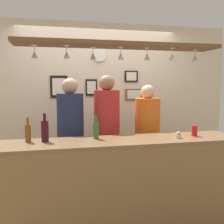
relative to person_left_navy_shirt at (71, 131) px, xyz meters
The scene contains 24 objects.
ground_plane 1.19m from the person_left_navy_shirt, 29.76° to the right, with size 8.00×8.00×0.00m, color olive.
back_wall 0.99m from the person_left_navy_shirt, 58.11° to the left, with size 4.40×0.06×2.60m, color beige.
bar_counter 1.00m from the person_left_navy_shirt, 57.56° to the right, with size 2.70×0.55×1.04m.
overhead_glass_rack 1.28m from the person_left_navy_shirt, 49.38° to the right, with size 2.20×0.36×0.04m, color brown.
hanging_wineglass_far_left 1.13m from the person_left_navy_shirt, 124.35° to the right, with size 0.07×0.07×0.13m.
hanging_wineglass_left 1.09m from the person_left_navy_shirt, 95.94° to the right, with size 0.07×0.07×0.13m.
hanging_wineglass_center_left 1.07m from the person_left_navy_shirt, 67.72° to the right, with size 0.07×0.07×0.13m.
hanging_wineglass_center 1.20m from the person_left_navy_shirt, 50.85° to the right, with size 0.07×0.07×0.13m.
hanging_wineglass_center_right 1.36m from the person_left_navy_shirt, 37.47° to the right, with size 0.07×0.07×0.13m.
hanging_wineglass_right 1.55m from the person_left_navy_shirt, 31.21° to the right, with size 0.07×0.07×0.13m.
hanging_wineglass_far_right 1.76m from the person_left_navy_shirt, 22.75° to the right, with size 0.07×0.07×0.13m.
person_left_navy_shirt is the anchor object (origin of this frame).
person_middle_red_shirt 0.48m from the person_left_navy_shirt, ahead, with size 0.34×0.34×1.76m.
person_right_orange_shirt 1.05m from the person_left_navy_shirt, ahead, with size 0.34×0.34×1.63m.
bottle_beer_amber_tall 0.72m from the person_left_navy_shirt, 131.48° to the right, with size 0.06×0.06×0.26m.
bottle_wine_dark_red 0.65m from the person_left_navy_shirt, 117.98° to the right, with size 0.08×0.08×0.30m.
bottle_beer_green_import 0.59m from the person_left_navy_shirt, 64.75° to the right, with size 0.06×0.06×0.26m.
drink_can 1.53m from the person_left_navy_shirt, 24.28° to the right, with size 0.07×0.07×0.12m, color red.
cupcake 1.35m from the person_left_navy_shirt, 31.42° to the right, with size 0.06×0.06×0.08m.
picture_frame_lower_pair 1.40m from the person_left_navy_shirt, 35.18° to the left, with size 0.30×0.02×0.18m.
picture_frame_upper_small 1.49m from the person_left_navy_shirt, 36.42° to the left, with size 0.22×0.02×0.18m.
picture_frame_caricature 0.96m from the person_left_navy_shirt, 98.94° to the left, with size 0.26×0.02×0.34m.
picture_frame_crest 1.02m from the person_left_navy_shirt, 63.46° to the left, with size 0.18×0.02×0.26m.
wall_clock 1.40m from the person_left_navy_shirt, 56.68° to the left, with size 0.22×0.22×0.03m, color white.
Camera 1 is at (-0.70, -3.05, 1.64)m, focal length 41.77 mm.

